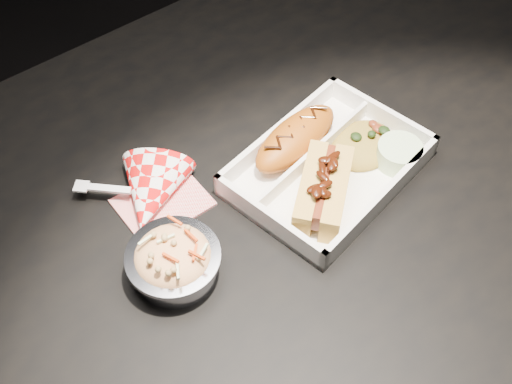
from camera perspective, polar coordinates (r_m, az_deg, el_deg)
dining_table at (r=0.92m, az=0.14°, el=-2.78°), size 1.20×0.80×0.75m
food_tray at (r=0.86m, az=6.32°, el=2.06°), size 0.28×0.22×0.04m
fried_pastry at (r=0.87m, az=3.55°, el=4.81°), size 0.16×0.08×0.05m
hotdog at (r=0.81m, az=6.02°, el=0.31°), size 0.14×0.12×0.06m
fried_rice_mound at (r=0.88m, az=9.57°, el=4.62°), size 0.11×0.10×0.03m
cupcake_liner at (r=0.88m, az=12.58°, el=3.30°), size 0.06×0.06×0.03m
foil_coleslaw_cup at (r=0.75m, az=-7.35°, el=-5.99°), size 0.11×0.11×0.07m
napkin_fork at (r=0.83m, az=-9.35°, el=-0.22°), size 0.15×0.15×0.10m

